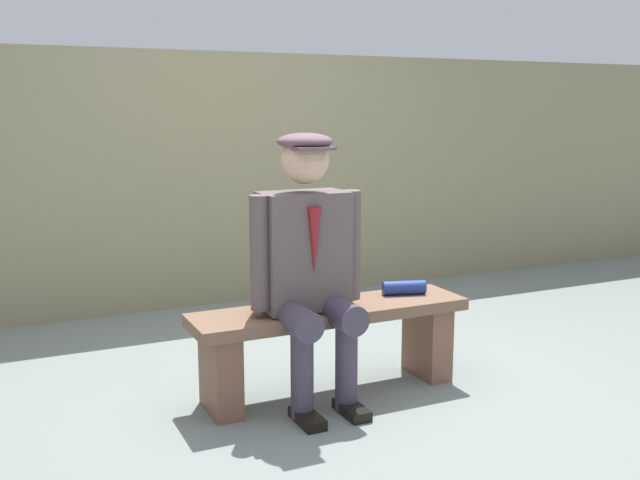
# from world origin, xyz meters

# --- Properties ---
(ground_plane) EXTENTS (30.00, 30.00, 0.00)m
(ground_plane) POSITION_xyz_m (0.00, 0.00, 0.00)
(ground_plane) COLOR gray
(bench) EXTENTS (1.46, 0.37, 0.47)m
(bench) POSITION_xyz_m (0.00, 0.00, 0.32)
(bench) COLOR brown
(bench) RESTS_ON ground
(seated_man) EXTENTS (0.60, 0.55, 1.35)m
(seated_man) POSITION_xyz_m (0.15, 0.05, 0.75)
(seated_man) COLOR #5A4C4B
(seated_man) RESTS_ON ground
(rolled_magazine) EXTENTS (0.25, 0.14, 0.08)m
(rolled_magazine) POSITION_xyz_m (-0.47, -0.04, 0.50)
(rolled_magazine) COLOR navy
(rolled_magazine) RESTS_ON bench
(stadium_wall) EXTENTS (12.00, 0.24, 1.88)m
(stadium_wall) POSITION_xyz_m (0.00, -2.07, 0.94)
(stadium_wall) COLOR gray
(stadium_wall) RESTS_ON ground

